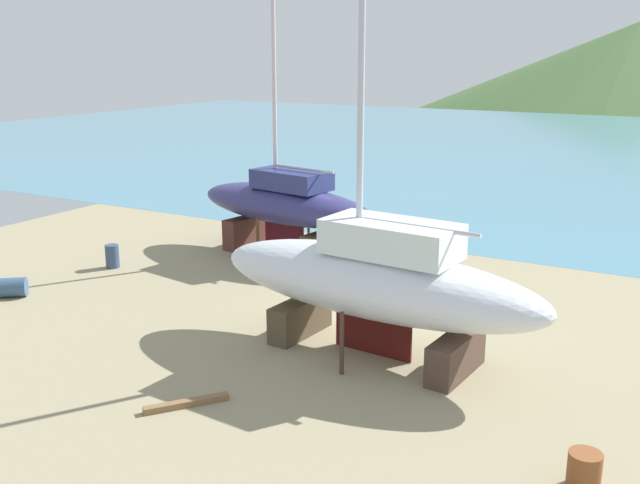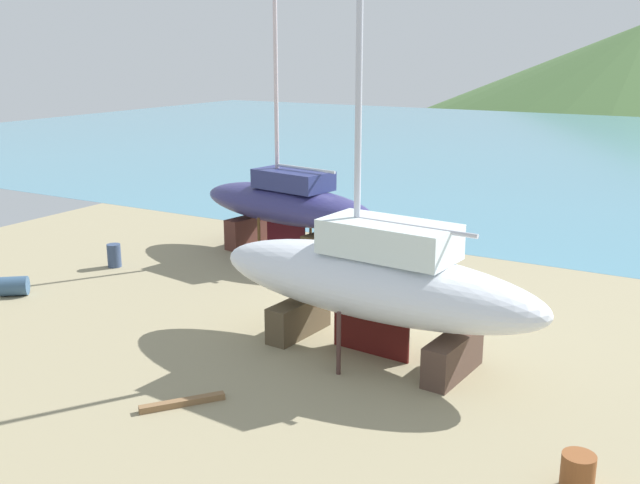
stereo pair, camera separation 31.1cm
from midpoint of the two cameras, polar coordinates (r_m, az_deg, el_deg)
The scene contains 10 objects.
ground_plane at distance 22.53m, azimuth 0.81°, elevation -6.91°, with size 40.97×40.97×0.00m, color gray.
sea_water at distance 66.33m, azimuth 20.59°, elevation 6.65°, with size 131.21×72.81×0.01m, color teal.
headland_hill at distance 156.20m, azimuth 23.21°, elevation 10.58°, with size 131.53×131.53×27.00m, color #476A37.
sailboat_large_starboard at distance 20.18m, azimuth 3.90°, elevation -2.98°, with size 10.26×3.80×15.17m.
sailboat_far_slipway at distance 30.14m, azimuth -3.08°, elevation 2.94°, with size 9.00×4.28×13.41m.
worker at distance 26.44m, azimuth 7.71°, elevation -1.78°, with size 0.49×0.35×1.64m.
barrel_ochre at distance 15.76m, azimuth 19.36°, elevation -16.46°, with size 0.66×0.66×0.75m, color brown.
barrel_by_slipway at distance 29.89m, azimuth -16.17°, elevation -1.07°, with size 0.53×0.53×0.92m, color #334465.
barrel_tipped_right at distance 27.60m, azimuth -23.16°, elevation -3.27°, with size 0.68×0.68×0.93m, color #365371.
timber_plank_near at distance 18.33m, azimuth -10.86°, elevation -12.25°, with size 2.07×0.21×0.16m, color brown.
Camera 1 is at (9.84, -21.51, 8.34)m, focal length 41.04 mm.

